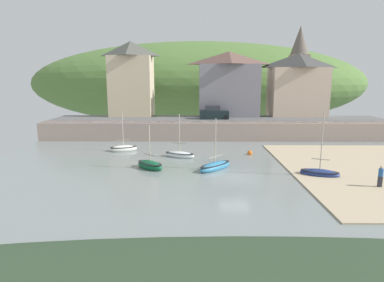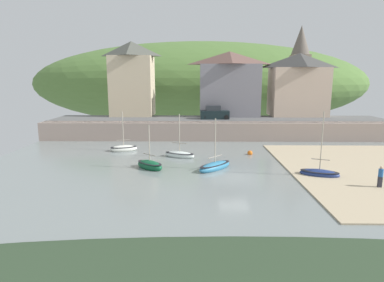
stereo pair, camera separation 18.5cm
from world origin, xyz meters
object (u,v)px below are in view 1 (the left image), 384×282
Objects in this scene: waterfront_building_right at (297,84)px; person_on_slipway at (381,175)px; sailboat_white_hull at (215,166)px; church_with_spire at (298,69)px; waterfront_building_left at (131,78)px; mooring_buoy at (250,153)px; rowboat_small_beached at (150,165)px; sailboat_far_left at (123,148)px; waterfront_building_centre at (228,84)px; fishing_boat_green at (320,173)px; parked_car_near_slipway at (214,113)px; sailboat_nearest_shore at (179,155)px.

person_on_slipway is (-1.95, -27.84, -6.26)m from waterfront_building_right.
church_with_spire is at bearing 12.98° from sailboat_white_hull.
person_on_slipway is (23.78, -27.84, -7.16)m from waterfront_building_left.
waterfront_building_right is 20.73m from mooring_buoy.
rowboat_small_beached is 0.91× the size of sailboat_far_left.
mooring_buoy is (-7.94, 11.06, -0.82)m from person_on_slipway.
rowboat_small_beached is 18.81m from person_on_slipway.
waterfront_building_centre is at bearing 180.00° from waterfront_building_right.
waterfront_building_centre is 26.31m from fishing_boat_green.
church_with_spire reaches higher than mooring_buoy.
sailboat_white_hull reaches higher than mooring_buoy.
sailboat_far_left reaches higher than person_on_slipway.
parked_car_near_slipway is (-14.41, -8.50, -6.51)m from church_with_spire.
waterfront_building_right is 2.01× the size of sailboat_nearest_shore.
sailboat_nearest_shore reaches higher than parked_car_near_slipway.
church_with_spire is at bearing 72.70° from waterfront_building_right.
sailboat_far_left is 0.98× the size of sailboat_nearest_shore.
church_with_spire is 25.44m from mooring_buoy.
sailboat_nearest_shore reaches higher than sailboat_far_left.
waterfront_building_centre is 10.69m from waterfront_building_right.
waterfront_building_left is 6.98× the size of person_on_slipway.
waterfront_building_left is at bearing 157.99° from parked_car_near_slipway.
sailboat_nearest_shore reaches higher than rowboat_small_beached.
person_on_slipway is at bearing 25.15° from rowboat_small_beached.
waterfront_building_left is at bearing 133.34° from mooring_buoy.
person_on_slipway is (12.07, -5.10, 0.70)m from sailboat_white_hull.
parked_car_near_slipway is 2.57× the size of person_on_slipway.
waterfront_building_centre reaches higher than rowboat_small_beached.
waterfront_building_centre is 21.37m from sailboat_far_left.
mooring_buoy is at bearing -46.66° from waterfront_building_left.
waterfront_building_left is 27.32m from church_with_spire.
church_with_spire is 30.97m from fishing_boat_green.
church_with_spire is at bearing 18.53° from waterfront_building_centre.
person_on_slipway is (15.54, -9.73, 0.71)m from sailboat_nearest_shore.
sailboat_nearest_shore is at bearing -134.00° from waterfront_building_right.
waterfront_building_left is 24.42m from mooring_buoy.
sailboat_white_hull is (-8.72, 2.01, 0.02)m from fishing_boat_green.
church_with_spire reaches higher than person_on_slipway.
waterfront_building_right is 2.05× the size of sailboat_far_left.
church_with_spire is 3.34× the size of rowboat_small_beached.
waterfront_building_left is at bearing 180.00° from waterfront_building_right.
waterfront_building_right is 27.62m from sailboat_white_hull.
church_with_spire reaches higher than waterfront_building_centre.
waterfront_building_right reaches higher than sailboat_far_left.
sailboat_far_left is (-4.05, 7.44, -0.03)m from rowboat_small_beached.
waterfront_building_centre is 2.01× the size of sailboat_white_hull.
sailboat_nearest_shore is (-3.46, 4.63, -0.01)m from sailboat_white_hull.
sailboat_far_left is 15.47m from parked_car_near_slipway.
fishing_boat_green is 1.22× the size of sailboat_far_left.
waterfront_building_left is 1.19× the size of waterfront_building_right.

